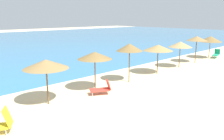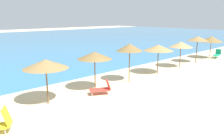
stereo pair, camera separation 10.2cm
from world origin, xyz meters
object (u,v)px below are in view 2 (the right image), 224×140
at_px(beach_umbrella_4, 46,64).
at_px(beach_umbrella_10, 211,39).
at_px(beach_umbrella_6, 130,47).
at_px(beach_umbrella_5, 95,55).
at_px(lounge_chair_2, 102,88).
at_px(lounge_chair_1, 217,54).
at_px(beach_umbrella_8, 181,44).
at_px(beach_umbrella_9, 198,39).
at_px(beach_umbrella_7, 159,48).

xyz_separation_m(beach_umbrella_4, beach_umbrella_10, (20.75, 0.07, -0.03)).
bearing_deg(beach_umbrella_6, beach_umbrella_5, 175.76).
distance_m(beach_umbrella_4, lounge_chair_2, 3.85).
distance_m(beach_umbrella_10, lounge_chair_1, 2.10).
bearing_deg(beach_umbrella_8, beach_umbrella_9, 0.40).
bearing_deg(beach_umbrella_6, beach_umbrella_10, 0.98).
bearing_deg(beach_umbrella_5, beach_umbrella_6, -4.24).
relative_size(lounge_chair_1, lounge_chair_2, 1.21).
bearing_deg(beach_umbrella_8, beach_umbrella_6, -179.61).
height_order(beach_umbrella_8, lounge_chair_2, beach_umbrella_8).
xyz_separation_m(beach_umbrella_6, beach_umbrella_7, (3.59, 0.02, -0.36)).
height_order(beach_umbrella_4, lounge_chair_2, beach_umbrella_4).
xyz_separation_m(beach_umbrella_9, lounge_chair_1, (4.71, -0.28, -2.11)).
relative_size(beach_umbrella_10, lounge_chair_1, 1.47).
relative_size(beach_umbrella_4, lounge_chair_2, 1.74).
relative_size(beach_umbrella_5, beach_umbrella_7, 1.03).
bearing_deg(lounge_chair_1, lounge_chair_2, 79.37).
bearing_deg(beach_umbrella_5, lounge_chair_2, -102.30).
bearing_deg(beach_umbrella_4, beach_umbrella_7, -0.86).
distance_m(beach_umbrella_8, lounge_chair_2, 10.67).
distance_m(beach_umbrella_6, beach_umbrella_7, 3.61).
bearing_deg(beach_umbrella_10, beach_umbrella_9, -177.37).
distance_m(beach_umbrella_10, lounge_chair_2, 17.63).
bearing_deg(lounge_chair_2, beach_umbrella_5, 17.00).
relative_size(beach_umbrella_7, lounge_chair_2, 1.72).
bearing_deg(lounge_chair_2, beach_umbrella_8, -56.60).
bearing_deg(beach_umbrella_10, beach_umbrella_5, -179.94).
height_order(beach_umbrella_6, lounge_chair_1, beach_umbrella_6).
distance_m(beach_umbrella_6, beach_umbrella_8, 7.22).
height_order(beach_umbrella_8, beach_umbrella_9, beach_umbrella_9).
height_order(beach_umbrella_4, beach_umbrella_9, beach_umbrella_9).
xyz_separation_m(beach_umbrella_7, beach_umbrella_9, (6.91, 0.05, 0.31)).
height_order(beach_umbrella_10, lounge_chair_2, beach_umbrella_10).
distance_m(beach_umbrella_6, lounge_chair_2, 4.00).
bearing_deg(beach_umbrella_5, lounge_chair_1, -1.35).
bearing_deg(beach_umbrella_9, lounge_chair_1, -3.37).
bearing_deg(beach_umbrella_9, beach_umbrella_7, -179.57).
bearing_deg(beach_umbrella_4, beach_umbrella_5, 0.92).
bearing_deg(beach_umbrella_8, lounge_chair_2, -175.90).
xyz_separation_m(beach_umbrella_7, beach_umbrella_10, (10.65, 0.22, 0.00)).
height_order(beach_umbrella_7, beach_umbrella_9, beach_umbrella_9).
bearing_deg(beach_umbrella_6, beach_umbrella_9, 0.40).
bearing_deg(beach_umbrella_9, beach_umbrella_10, 2.63).
xyz_separation_m(beach_umbrella_5, beach_umbrella_8, (10.28, -0.18, -0.12)).
height_order(beach_umbrella_9, lounge_chair_1, beach_umbrella_9).
xyz_separation_m(beach_umbrella_4, lounge_chair_2, (3.24, -0.87, -1.88)).
bearing_deg(beach_umbrella_6, beach_umbrella_4, 178.49).
distance_m(beach_umbrella_5, beach_umbrella_9, 13.57).
relative_size(beach_umbrella_6, lounge_chair_2, 1.99).
height_order(beach_umbrella_9, beach_umbrella_10, beach_umbrella_9).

